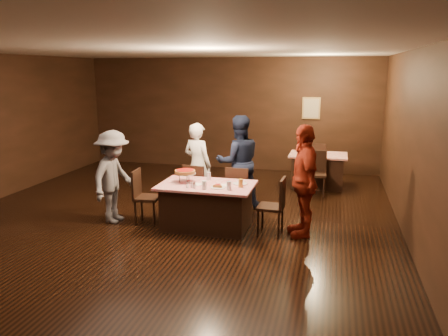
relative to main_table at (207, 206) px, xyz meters
The scene contains 23 objects.
room 1.93m from the main_table, 160.59° to the right, with size 10.00×10.04×3.02m.
main_table is the anchor object (origin of this frame).
back_table 3.67m from the main_table, 61.97° to the left, with size 1.30×0.90×0.77m, color #B21D0B.
chair_far_left 0.85m from the main_table, 118.07° to the left, with size 0.42×0.42×0.95m, color black.
chair_far_right 0.85m from the main_table, 61.93° to the left, with size 0.42×0.42×0.95m, color black.
chair_end_left 1.10m from the main_table, behind, with size 0.42×0.42×0.95m, color black.
chair_end_right 1.10m from the main_table, ahead, with size 0.42×0.42×0.95m, color black.
chair_back_near 3.07m from the main_table, 55.83° to the left, with size 0.42×0.42×0.95m, color black.
chair_back_far 4.21m from the main_table, 65.81° to the left, with size 0.42×0.42×0.95m, color black.
diner_white_jacket 1.34m from the main_table, 114.59° to the left, with size 0.61×0.40×1.67m, color white.
diner_navy_hoodie 1.40m from the main_table, 77.88° to the left, with size 0.89×0.69×1.82m, color #131A31.
diner_grey_knit 1.74m from the main_table, behind, with size 1.06×0.61×1.64m, color slate.
diner_red_shirt 1.70m from the main_table, ahead, with size 1.08×0.45×1.84m, color maroon.
pizza_stand 0.70m from the main_table, behind, with size 0.38×0.38×0.22m.
plate_with_slice 0.51m from the main_table, 35.75° to the right, with size 0.25×0.25×0.06m.
plate_empty 0.69m from the main_table, 15.26° to the left, with size 0.25×0.25×0.01m, color white.
glass_front_left 0.55m from the main_table, 80.54° to the right, with size 0.08×0.08×0.14m, color silver.
glass_front_right 0.69m from the main_table, 29.05° to the right, with size 0.08×0.08×0.14m, color silver.
glass_amber 0.75m from the main_table, ahead, with size 0.08×0.08×0.14m, color #BF7F26.
glass_back 0.55m from the main_table, 99.46° to the left, with size 0.08×0.08×0.14m, color silver.
condiments 0.55m from the main_table, 122.43° to the right, with size 0.17×0.10×0.09m.
napkin_center 0.49m from the main_table, ahead, with size 0.16×0.16×0.01m, color white.
napkin_left 0.42m from the main_table, 161.57° to the right, with size 0.16×0.16×0.01m, color white.
Camera 1 is at (2.80, -6.59, 2.65)m, focal length 35.00 mm.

